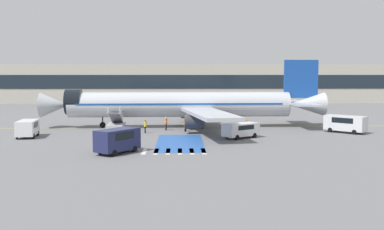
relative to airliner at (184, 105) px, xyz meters
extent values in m
plane|color=slate|center=(-0.75, 0.25, -3.33)|extent=(600.00, 600.00, 0.00)
cube|color=gold|center=(-0.68, -0.02, -3.33)|extent=(76.21, 2.45, 0.01)
cube|color=#2856A8|center=(-0.68, -15.16, -3.33)|extent=(5.31, 13.48, 0.01)
cube|color=silver|center=(-4.28, -20.84, -3.33)|extent=(0.44, 3.60, 0.01)
cube|color=silver|center=(-3.08, -20.84, -3.33)|extent=(0.44, 3.60, 0.01)
cube|color=silver|center=(-1.88, -20.84, -3.33)|extent=(0.44, 3.60, 0.01)
cube|color=silver|center=(-0.68, -20.84, -3.33)|extent=(0.44, 3.60, 0.01)
cube|color=silver|center=(0.52, -20.84, -3.33)|extent=(0.44, 3.60, 0.01)
cube|color=silver|center=(1.72, -20.84, -3.33)|extent=(0.44, 3.60, 0.01)
cylinder|color=#B7BCC4|center=(-0.68, -0.02, 0.02)|extent=(32.33, 4.59, 3.64)
cone|color=#B7BCC4|center=(-18.79, -0.55, 0.02)|extent=(4.11, 3.69, 3.57)
cone|color=#B7BCC4|center=(18.16, 0.54, 0.02)|extent=(5.56, 3.66, 3.50)
cylinder|color=black|center=(-16.06, -0.47, 0.48)|extent=(2.29, 3.74, 3.68)
cube|color=#19479E|center=(-0.68, -0.02, 0.20)|extent=(29.75, 4.59, 0.24)
cube|color=#B7BCC4|center=(2.95, -8.82, -0.52)|extent=(7.18, 17.57, 0.44)
cylinder|color=#38383D|center=(1.22, -7.25, -1.74)|extent=(2.58, 2.01, 1.94)
cube|color=#B7BCC4|center=(2.43, 8.98, -0.52)|extent=(6.22, 17.45, 0.44)
cylinder|color=#38383D|center=(0.79, 7.31, -1.74)|extent=(2.58, 2.01, 1.94)
cube|color=#19479E|center=(17.34, 0.51, 3.76)|extent=(5.11, 0.51, 5.65)
cube|color=#B7BCC4|center=(16.90, -2.96, 0.20)|extent=(3.45, 5.92, 0.24)
cube|color=#B7BCC4|center=(16.70, 3.95, 0.20)|extent=(3.45, 5.92, 0.24)
cylinder|color=#38383D|center=(-11.95, -0.35, -1.63)|extent=(0.20, 0.20, 2.57)
cylinder|color=black|center=(-11.95, -0.35, -2.91)|extent=(0.85, 0.30, 0.84)
cylinder|color=#38383D|center=(1.02, -2.89, -1.65)|extent=(0.24, 0.24, 2.26)
cylinder|color=black|center=(1.02, -2.89, -2.78)|extent=(1.12, 0.63, 1.10)
cylinder|color=#38383D|center=(0.84, 2.95, -1.65)|extent=(0.24, 0.24, 2.26)
cylinder|color=black|center=(0.84, 2.95, -2.78)|extent=(1.12, 0.63, 1.10)
cube|color=#ADB2BA|center=(-9.41, -4.70, -2.63)|extent=(2.34, 4.86, 0.70)
cylinder|color=black|center=(-10.39, -3.05, -2.98)|extent=(0.24, 0.71, 0.70)
cylinder|color=black|center=(-8.52, -2.99, -2.98)|extent=(0.24, 0.71, 0.70)
cylinder|color=black|center=(-10.29, -6.41, -2.98)|extent=(0.24, 0.71, 0.70)
cylinder|color=black|center=(-8.42, -6.35, -2.98)|extent=(0.24, 0.71, 0.70)
cube|color=#4C4C51|center=(-9.41, -4.70, -1.50)|extent=(1.55, 4.18, 1.72)
cube|color=#4C4C51|center=(-9.47, -2.42, -0.71)|extent=(1.68, 1.15, 0.12)
cube|color=silver|center=(-10.18, -4.72, -1.02)|extent=(0.19, 4.42, 2.46)
cube|color=silver|center=(-8.64, -4.68, -1.02)|extent=(0.19, 4.42, 2.46)
cube|color=#38383D|center=(6.03, 23.58, -2.55)|extent=(8.98, 3.35, 0.60)
cube|color=silver|center=(10.29, 23.16, -2.05)|extent=(2.17, 2.56, 1.60)
cube|color=black|center=(11.26, 23.06, -1.73)|extent=(0.24, 1.99, 0.70)
cylinder|color=#B7BCC4|center=(5.64, 23.62, -1.10)|extent=(6.24, 2.88, 2.29)
cylinder|color=gold|center=(5.64, 23.62, -1.10)|extent=(0.58, 2.36, 2.34)
cylinder|color=black|center=(10.02, 24.38, -2.85)|extent=(0.98, 0.37, 0.96)
cylinder|color=black|center=(9.79, 22.02, -2.85)|extent=(0.98, 0.37, 0.96)
cylinder|color=black|center=(5.66, 24.81, -2.85)|extent=(0.98, 0.37, 0.96)
cylinder|color=black|center=(5.42, 22.45, -2.85)|extent=(0.98, 0.37, 0.96)
cylinder|color=black|center=(3.23, 25.05, -2.85)|extent=(0.98, 0.37, 0.96)
cylinder|color=black|center=(3.00, 22.69, -2.85)|extent=(0.98, 0.37, 0.96)
cube|color=silver|center=(6.76, -11.72, -2.25)|extent=(4.91, 4.27, 1.51)
cube|color=black|center=(6.76, -11.72, -1.92)|extent=(3.22, 3.07, 0.55)
cylinder|color=black|center=(7.42, -10.16, -3.01)|extent=(0.64, 0.54, 0.64)
cylinder|color=black|center=(8.45, -11.59, -3.01)|extent=(0.64, 0.54, 0.64)
cylinder|color=black|center=(5.07, -11.85, -3.01)|extent=(0.64, 0.54, 0.64)
cylinder|color=black|center=(6.09, -13.28, -3.01)|extent=(0.64, 0.54, 0.64)
cube|color=silver|center=(21.41, -6.96, -2.03)|extent=(5.25, 5.17, 1.96)
cube|color=black|center=(21.41, -6.96, -1.60)|extent=(3.55, 3.53, 0.71)
cylinder|color=black|center=(19.57, -6.49, -3.01)|extent=(0.60, 0.59, 0.64)
cylinder|color=black|center=(20.88, -5.14, -3.01)|extent=(0.60, 0.59, 0.64)
cylinder|color=black|center=(21.95, -8.78, -3.01)|extent=(0.60, 0.59, 0.64)
cylinder|color=black|center=(23.25, -7.44, -3.01)|extent=(0.60, 0.59, 0.64)
cube|color=silver|center=(-19.55, -10.10, -2.12)|extent=(2.57, 4.73, 1.78)
cube|color=black|center=(-19.55, -10.10, -1.73)|extent=(2.37, 2.71, 0.64)
cylinder|color=black|center=(-18.44, -11.38, -3.01)|extent=(0.27, 0.66, 0.64)
cylinder|color=black|center=(-20.34, -11.60, -3.01)|extent=(0.27, 0.66, 0.64)
cylinder|color=black|center=(-18.76, -8.60, -3.01)|extent=(0.27, 0.66, 0.64)
cylinder|color=black|center=(-20.66, -8.81, -3.01)|extent=(0.27, 0.66, 0.64)
cube|color=#1E234C|center=(-6.85, -21.77, -1.97)|extent=(4.40, 4.91, 2.09)
cube|color=black|center=(-6.85, -21.77, -1.51)|extent=(3.18, 3.27, 0.75)
cylinder|color=black|center=(-6.94, -23.48, -3.01)|extent=(0.54, 0.63, 0.64)
cylinder|color=black|center=(-8.46, -22.35, -3.01)|extent=(0.54, 0.63, 0.64)
cylinder|color=black|center=(-5.24, -21.19, -3.01)|extent=(0.54, 0.63, 0.64)
cylinder|color=black|center=(-6.75, -20.06, -3.01)|extent=(0.54, 0.63, 0.64)
cylinder|color=#191E38|center=(-2.56, -3.54, -2.88)|extent=(0.14, 0.14, 0.89)
cylinder|color=#191E38|center=(-2.62, -3.70, -2.88)|extent=(0.14, 0.14, 0.89)
cube|color=orange|center=(-2.59, -3.62, -2.08)|extent=(0.36, 0.47, 0.71)
cube|color=silver|center=(-2.59, -3.62, -2.08)|extent=(0.37, 0.48, 0.06)
sphere|color=tan|center=(-2.59, -3.62, -1.61)|extent=(0.24, 0.24, 0.24)
cylinder|color=#2D2D33|center=(8.44, -4.46, -2.93)|extent=(0.14, 0.14, 0.81)
cylinder|color=#2D2D33|center=(8.58, -4.55, -2.93)|extent=(0.14, 0.14, 0.81)
cube|color=orange|center=(8.51, -4.51, -2.20)|extent=(0.47, 0.42, 0.64)
cube|color=silver|center=(8.51, -4.51, -2.20)|extent=(0.48, 0.43, 0.06)
sphere|color=#9E704C|center=(8.51, -4.51, -1.77)|extent=(0.22, 0.22, 0.22)
cylinder|color=#191E38|center=(-5.26, -6.48, -2.90)|extent=(0.14, 0.14, 0.86)
cylinder|color=#191E38|center=(-5.29, -6.64, -2.90)|extent=(0.14, 0.14, 0.86)
cube|color=yellow|center=(-5.28, -6.56, -2.12)|extent=(0.31, 0.46, 0.68)
cube|color=silver|center=(-5.28, -6.56, -2.12)|extent=(0.32, 0.47, 0.06)
sphere|color=brown|center=(-5.28, -6.56, -1.67)|extent=(0.23, 0.23, 0.23)
cylinder|color=black|center=(0.03, -5.14, -2.89)|extent=(0.14, 0.14, 0.88)
cylinder|color=black|center=(0.15, -5.01, -2.89)|extent=(0.14, 0.14, 0.88)
cube|color=orange|center=(0.09, -5.07, -2.10)|extent=(0.45, 0.46, 0.70)
cube|color=silver|center=(0.09, -5.07, -2.10)|extent=(0.46, 0.47, 0.06)
sphere|color=beige|center=(0.09, -5.07, -1.64)|extent=(0.24, 0.24, 0.24)
cube|color=#B2AD9E|center=(0.35, 60.28, 1.92)|extent=(122.81, 12.00, 10.49)
cube|color=#19232D|center=(0.35, 54.23, 2.44)|extent=(117.89, 0.10, 3.67)
camera|label=1|loc=(-0.70, -65.81, 4.47)|focal=42.00mm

